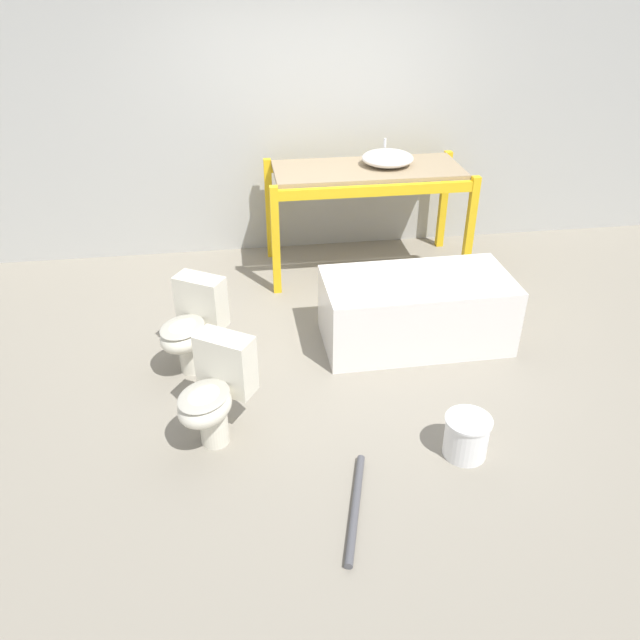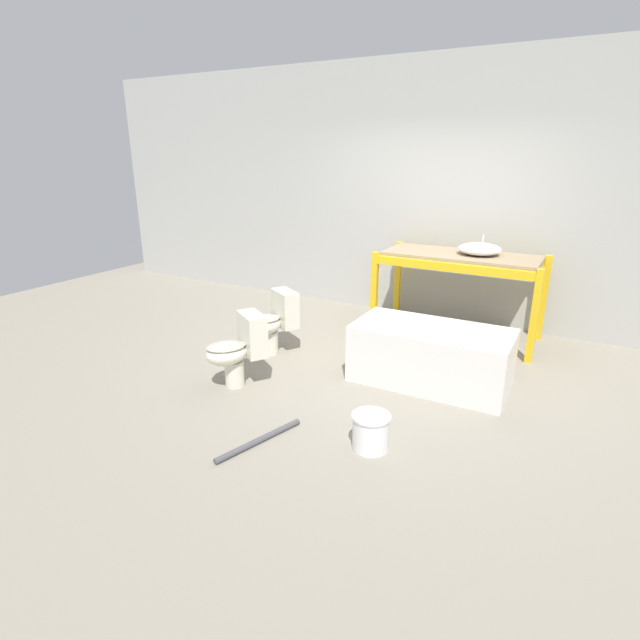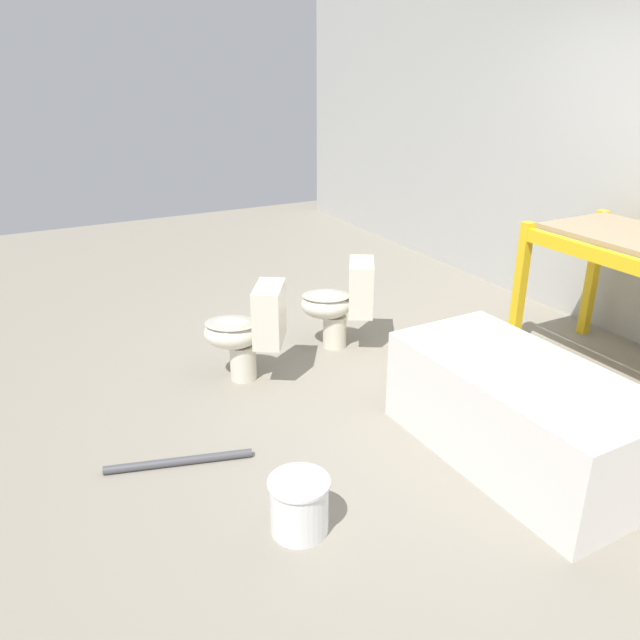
{
  "view_description": "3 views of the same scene",
  "coord_description": "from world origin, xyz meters",
  "px_view_note": "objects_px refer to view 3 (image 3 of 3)",
  "views": [
    {
      "loc": [
        -0.73,
        -4.22,
        2.74
      ],
      "look_at": [
        -0.23,
        -0.76,
        0.62
      ],
      "focal_mm": 35.0,
      "sensor_mm": 36.0,
      "label": 1
    },
    {
      "loc": [
        1.83,
        -4.46,
        2.11
      ],
      "look_at": [
        -0.28,
        -0.72,
        0.64
      ],
      "focal_mm": 28.0,
      "sensor_mm": 36.0,
      "label": 2
    },
    {
      "loc": [
        2.67,
        -2.49,
        2.03
      ],
      "look_at": [
        -0.36,
        -0.87,
        0.6
      ],
      "focal_mm": 35.0,
      "sensor_mm": 36.0,
      "label": 3
    }
  ],
  "objects_px": {
    "bathtub_main": "(519,406)",
    "toilet_near": "(341,301)",
    "toilet_far": "(249,329)",
    "bucket_white": "(299,504)"
  },
  "relations": [
    {
      "from": "bathtub_main",
      "to": "toilet_near",
      "type": "bearing_deg",
      "value": -176.96
    },
    {
      "from": "toilet_far",
      "to": "toilet_near",
      "type": "bearing_deg",
      "value": 134.42
    },
    {
      "from": "toilet_near",
      "to": "toilet_far",
      "type": "relative_size",
      "value": 1.0
    },
    {
      "from": "bathtub_main",
      "to": "toilet_near",
      "type": "relative_size",
      "value": 2.13
    },
    {
      "from": "bathtub_main",
      "to": "bucket_white",
      "type": "distance_m",
      "value": 1.32
    },
    {
      "from": "bathtub_main",
      "to": "bucket_white",
      "type": "bearing_deg",
      "value": -92.25
    },
    {
      "from": "bucket_white",
      "to": "toilet_near",
      "type": "bearing_deg",
      "value": 144.66
    },
    {
      "from": "bathtub_main",
      "to": "toilet_far",
      "type": "height_order",
      "value": "toilet_far"
    },
    {
      "from": "bathtub_main",
      "to": "bucket_white",
      "type": "xyz_separation_m",
      "value": [
        -0.03,
        -1.31,
        -0.17
      ]
    },
    {
      "from": "toilet_near",
      "to": "toilet_far",
      "type": "height_order",
      "value": "same"
    }
  ]
}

